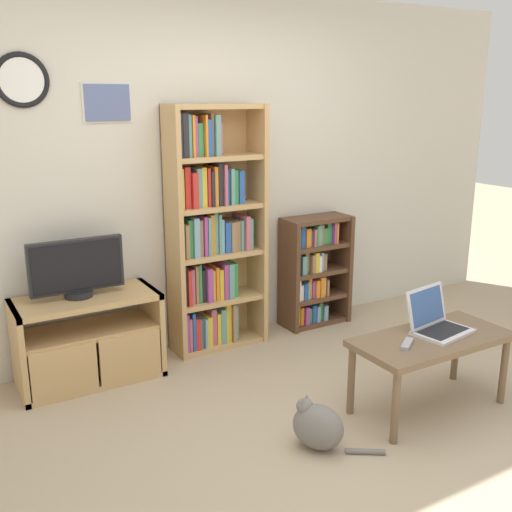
{
  "coord_description": "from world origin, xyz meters",
  "views": [
    {
      "loc": [
        -1.83,
        -2.19,
        1.86
      ],
      "look_at": [
        0.03,
        0.99,
        0.87
      ],
      "focal_mm": 42.0,
      "sensor_mm": 36.0,
      "label": 1
    }
  ],
  "objects_px": {
    "bookshelf_short": "(311,271)",
    "cat": "(317,426)",
    "remote_near_laptop": "(407,344)",
    "coffee_table": "(431,345)",
    "television": "(77,268)",
    "bookshelf_tall": "(210,235)",
    "tv_stand": "(89,339)",
    "laptop": "(436,321)"
  },
  "relations": [
    {
      "from": "bookshelf_short",
      "to": "cat",
      "type": "distance_m",
      "value": 1.89
    },
    {
      "from": "bookshelf_short",
      "to": "cat",
      "type": "xyz_separation_m",
      "value": [
        -1.05,
        -1.54,
        -0.33
      ]
    },
    {
      "from": "remote_near_laptop",
      "to": "coffee_table",
      "type": "bearing_deg",
      "value": 61.21
    },
    {
      "from": "television",
      "to": "bookshelf_tall",
      "type": "xyz_separation_m",
      "value": [
        1.0,
        0.08,
        0.09
      ]
    },
    {
      "from": "tv_stand",
      "to": "coffee_table",
      "type": "xyz_separation_m",
      "value": [
        1.67,
        -1.41,
        0.12
      ]
    },
    {
      "from": "tv_stand",
      "to": "bookshelf_tall",
      "type": "bearing_deg",
      "value": 6.87
    },
    {
      "from": "laptop",
      "to": "coffee_table",
      "type": "bearing_deg",
      "value": -156.92
    },
    {
      "from": "bookshelf_short",
      "to": "coffee_table",
      "type": "height_order",
      "value": "bookshelf_short"
    },
    {
      "from": "bookshelf_short",
      "to": "coffee_table",
      "type": "relative_size",
      "value": 0.93
    },
    {
      "from": "remote_near_laptop",
      "to": "cat",
      "type": "distance_m",
      "value": 0.71
    },
    {
      "from": "cat",
      "to": "laptop",
      "type": "bearing_deg",
      "value": -30.42
    },
    {
      "from": "tv_stand",
      "to": "cat",
      "type": "distance_m",
      "value": 1.65
    },
    {
      "from": "coffee_table",
      "to": "remote_near_laptop",
      "type": "relative_size",
      "value": 6.24
    },
    {
      "from": "tv_stand",
      "to": "laptop",
      "type": "xyz_separation_m",
      "value": [
        1.75,
        -1.36,
        0.24
      ]
    },
    {
      "from": "bookshelf_short",
      "to": "laptop",
      "type": "distance_m",
      "value": 1.48
    },
    {
      "from": "laptop",
      "to": "remote_near_laptop",
      "type": "height_order",
      "value": "laptop"
    },
    {
      "from": "tv_stand",
      "to": "bookshelf_short",
      "type": "xyz_separation_m",
      "value": [
        1.88,
        0.12,
        0.16
      ]
    },
    {
      "from": "bookshelf_short",
      "to": "remote_near_laptop",
      "type": "xyz_separation_m",
      "value": [
        -0.43,
        -1.55,
        0.02
      ]
    },
    {
      "from": "tv_stand",
      "to": "bookshelf_short",
      "type": "distance_m",
      "value": 1.89
    },
    {
      "from": "television",
      "to": "coffee_table",
      "type": "relative_size",
      "value": 0.62
    },
    {
      "from": "tv_stand",
      "to": "bookshelf_tall",
      "type": "distance_m",
      "value": 1.13
    },
    {
      "from": "coffee_table",
      "to": "laptop",
      "type": "bearing_deg",
      "value": 32.48
    },
    {
      "from": "bookshelf_short",
      "to": "cat",
      "type": "height_order",
      "value": "bookshelf_short"
    },
    {
      "from": "tv_stand",
      "to": "cat",
      "type": "height_order",
      "value": "tv_stand"
    },
    {
      "from": "coffee_table",
      "to": "laptop",
      "type": "height_order",
      "value": "laptop"
    },
    {
      "from": "tv_stand",
      "to": "laptop",
      "type": "distance_m",
      "value": 2.23
    },
    {
      "from": "coffee_table",
      "to": "bookshelf_tall",
      "type": "bearing_deg",
      "value": 114.96
    },
    {
      "from": "bookshelf_short",
      "to": "cat",
      "type": "bearing_deg",
      "value": -124.33
    },
    {
      "from": "coffee_table",
      "to": "cat",
      "type": "xyz_separation_m",
      "value": [
        -0.84,
        -0.01,
        -0.28
      ]
    },
    {
      "from": "laptop",
      "to": "bookshelf_tall",
      "type": "bearing_deg",
      "value": 108.8
    },
    {
      "from": "television",
      "to": "bookshelf_tall",
      "type": "distance_m",
      "value": 1.01
    },
    {
      "from": "tv_stand",
      "to": "coffee_table",
      "type": "bearing_deg",
      "value": -40.09
    },
    {
      "from": "television",
      "to": "bookshelf_short",
      "type": "relative_size",
      "value": 0.66
    },
    {
      "from": "remote_near_laptop",
      "to": "laptop",
      "type": "bearing_deg",
      "value": 69.05
    },
    {
      "from": "laptop",
      "to": "cat",
      "type": "bearing_deg",
      "value": 174.45
    },
    {
      "from": "bookshelf_tall",
      "to": "bookshelf_short",
      "type": "distance_m",
      "value": 1.01
    },
    {
      "from": "television",
      "to": "laptop",
      "type": "xyz_separation_m",
      "value": [
        1.79,
        -1.39,
        -0.25
      ]
    },
    {
      "from": "tv_stand",
      "to": "bookshelf_short",
      "type": "height_order",
      "value": "bookshelf_short"
    },
    {
      "from": "television",
      "to": "bookshelf_short",
      "type": "distance_m",
      "value": 1.94
    },
    {
      "from": "television",
      "to": "remote_near_laptop",
      "type": "bearing_deg",
      "value": -44.62
    },
    {
      "from": "tv_stand",
      "to": "television",
      "type": "relative_size",
      "value": 1.53
    },
    {
      "from": "coffee_table",
      "to": "remote_near_laptop",
      "type": "height_order",
      "value": "remote_near_laptop"
    }
  ]
}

